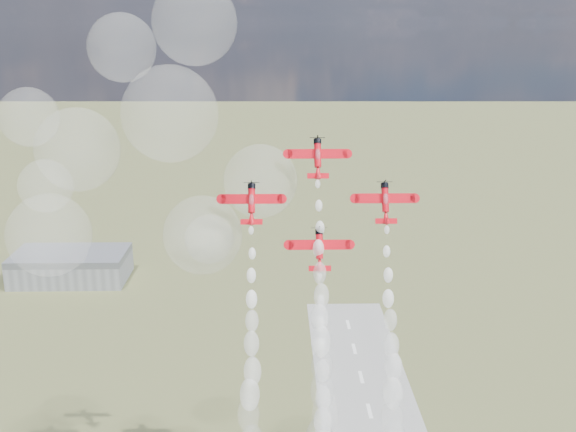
# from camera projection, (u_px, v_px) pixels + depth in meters

# --- Properties ---
(hangar) EXTENTS (50.00, 28.00, 13.00)m
(hangar) POSITION_uv_depth(u_px,v_px,m) (71.00, 266.00, 302.79)
(hangar) COLOR gray
(hangar) RESTS_ON ground
(plane_lead) EXTENTS (11.90, 6.14, 7.82)m
(plane_lead) POSITION_uv_depth(u_px,v_px,m) (318.00, 157.00, 133.83)
(plane_lead) COLOR red
(plane_lead) RESTS_ON ground
(plane_left) EXTENTS (11.90, 6.14, 7.82)m
(plane_left) POSITION_uv_depth(u_px,v_px,m) (252.00, 203.00, 131.70)
(plane_left) COLOR red
(plane_left) RESTS_ON ground
(plane_right) EXTENTS (11.90, 6.14, 7.82)m
(plane_right) POSITION_uv_depth(u_px,v_px,m) (385.00, 202.00, 132.20)
(plane_right) COLOR red
(plane_right) RESTS_ON ground
(plane_slot) EXTENTS (11.90, 6.14, 7.82)m
(plane_slot) POSITION_uv_depth(u_px,v_px,m) (319.00, 249.00, 130.07)
(plane_slot) COLOR red
(plane_slot) RESTS_ON ground
(smoke_trail_lead) EXTENTS (6.15, 25.12, 46.33)m
(smoke_trail_lead) POSITION_uv_depth(u_px,v_px,m) (322.00, 382.00, 125.16)
(smoke_trail_lead) COLOR white
(smoke_trail_lead) RESTS_ON plane_lead
(drifted_smoke_cloud) EXTENTS (60.77, 36.99, 58.15)m
(drifted_smoke_cloud) POSITION_uv_depth(u_px,v_px,m) (146.00, 154.00, 131.20)
(drifted_smoke_cloud) COLOR white
(drifted_smoke_cloud) RESTS_ON ground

